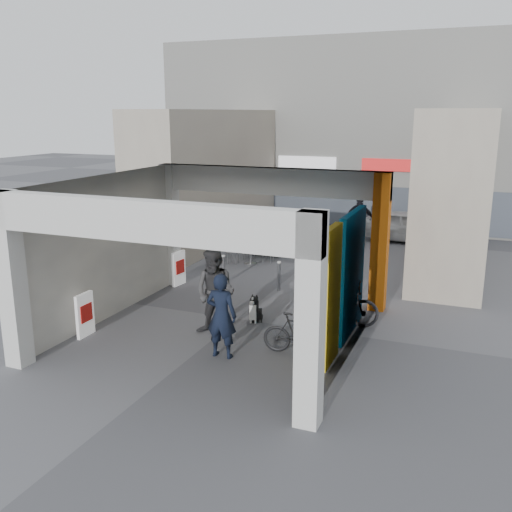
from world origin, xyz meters
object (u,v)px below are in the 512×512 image
at_px(man_back_turned, 215,293).
at_px(man_crates, 360,220).
at_px(cafe_set, 250,253).
at_px(man_elderly, 330,281).
at_px(man_with_dog, 221,316).
at_px(border_collie, 255,311).
at_px(bicycle_rear, 298,334).
at_px(bicycle_front, 336,304).
at_px(produce_stand, 267,247).
at_px(white_van, 412,227).

distance_m(man_back_turned, man_crates, 10.27).
relative_size(cafe_set, man_elderly, 0.77).
bearing_deg(cafe_set, man_with_dog, -71.71).
xyz_separation_m(cafe_set, border_collie, (2.31, -5.23, -0.01)).
height_order(border_collie, bicycle_rear, bicycle_rear).
bearing_deg(man_with_dog, cafe_set, -72.73).
bearing_deg(man_crates, border_collie, 85.70).
relative_size(cafe_set, man_crates, 0.72).
height_order(man_back_turned, bicycle_front, man_back_turned).
relative_size(produce_stand, bicycle_front, 0.56).
distance_m(border_collie, white_van, 10.61).
relative_size(man_back_turned, man_crates, 1.05).
relative_size(border_collie, man_crates, 0.37).
distance_m(man_crates, bicycle_front, 8.70).
bearing_deg(white_van, produce_stand, 134.63).
height_order(cafe_set, bicycle_front, bicycle_front).
xyz_separation_m(cafe_set, bicycle_rear, (3.85, -6.65, 0.16)).
height_order(man_back_turned, white_van, man_back_turned).
distance_m(man_elderly, bicycle_front, 0.72).
xyz_separation_m(man_crates, bicycle_rear, (1.00, -10.53, -0.50)).
distance_m(border_collie, man_back_turned, 1.42).
xyz_separation_m(border_collie, bicycle_front, (1.84, 0.52, 0.25)).
relative_size(man_elderly, bicycle_rear, 1.20).
bearing_deg(white_van, bicycle_front, 179.48).
distance_m(cafe_set, man_elderly, 5.71).
bearing_deg(border_collie, bicycle_front, -4.82).
relative_size(produce_stand, border_collie, 1.61).
xyz_separation_m(man_back_turned, man_crates, (1.06, 10.22, -0.05)).
distance_m(cafe_set, white_van, 6.92).
xyz_separation_m(produce_stand, bicycle_rear, (3.66, -7.71, 0.15)).
xyz_separation_m(border_collie, man_back_turned, (-0.51, -1.11, 0.72)).
height_order(man_with_dog, bicycle_rear, man_with_dog).
bearing_deg(border_collie, man_crates, 66.02).
relative_size(man_back_turned, bicycle_rear, 1.35).
bearing_deg(white_van, cafe_set, 140.10).
bearing_deg(bicycle_rear, man_back_turned, 75.66).
relative_size(produce_stand, bicycle_rear, 0.76).
bearing_deg(border_collie, cafe_set, 93.29).
bearing_deg(man_back_turned, border_collie, 66.39).
bearing_deg(man_crates, white_van, -146.51).
relative_size(cafe_set, bicycle_front, 0.68).
bearing_deg(man_with_dog, man_crates, -93.21).
distance_m(cafe_set, man_back_turned, 6.62).
xyz_separation_m(man_with_dog, white_van, (2.23, 12.46, -0.28)).
distance_m(bicycle_front, bicycle_rear, 1.97).
relative_size(produce_stand, man_back_turned, 0.56).
relative_size(cafe_set, white_van, 0.38).
xyz_separation_m(man_elderly, bicycle_front, (0.31, -0.53, -0.37)).
bearing_deg(man_elderly, white_van, 87.73).
relative_size(cafe_set, border_collie, 1.95).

